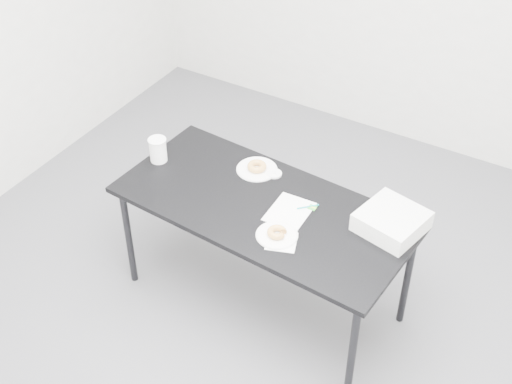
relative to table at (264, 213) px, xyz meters
The scene contains 13 objects.
floor 0.65m from the table, 70.59° to the right, with size 4.00×4.00×0.00m, color #4E4E53.
table is the anchor object (origin of this frame).
scorecard 0.15m from the table, ahead, with size 0.19×0.25×0.00m, color white.
logo_patch 0.25m from the table, 25.07° to the left, with size 0.04×0.04×0.00m, color green.
pen 0.23m from the table, 25.34° to the left, with size 0.01×0.01×0.11m, color #0D878F.
napkin 0.29m from the table, 42.89° to the right, with size 0.14×0.14×0.00m, color white.
plate_near 0.25m from the table, 45.16° to the right, with size 0.21×0.21×0.01m, color white.
donut_near 0.25m from the table, 45.16° to the right, with size 0.10×0.10×0.03m, color #BD873C.
plate_far 0.30m from the table, 127.70° to the left, with size 0.22×0.22×0.01m, color white.
donut_far 0.31m from the table, 127.70° to the left, with size 0.10×0.10×0.03m, color #BD873C.
coffee_cup 0.70m from the table, behind, with size 0.09×0.09×0.14m, color white.
cup_lid 0.27m from the table, 108.10° to the left, with size 0.08×0.08×0.01m, color white.
bakery_box 0.65m from the table, 14.34° to the left, with size 0.29×0.29×0.10m, color white.
Camera 1 is at (1.35, -2.34, 3.03)m, focal length 50.00 mm.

